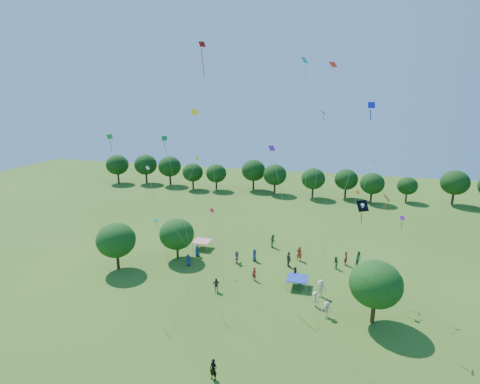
# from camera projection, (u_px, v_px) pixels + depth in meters

# --- Properties ---
(near_tree_west) EXTENTS (4.56, 4.56, 5.75)m
(near_tree_west) POSITION_uv_depth(u_px,v_px,m) (116.00, 240.00, 43.98)
(near_tree_west) COLOR #422B19
(near_tree_west) RESTS_ON ground
(near_tree_north) EXTENTS (4.37, 4.37, 5.25)m
(near_tree_north) POSITION_uv_depth(u_px,v_px,m) (177.00, 234.00, 47.05)
(near_tree_north) COLOR #422B19
(near_tree_north) RESTS_ON ground
(near_tree_east) EXTENTS (4.70, 4.70, 6.00)m
(near_tree_east) POSITION_uv_depth(u_px,v_px,m) (376.00, 284.00, 33.40)
(near_tree_east) COLOR #422B19
(near_tree_east) RESTS_ON ground
(treeline) EXTENTS (88.01, 8.77, 6.77)m
(treeline) POSITION_uv_depth(u_px,v_px,m) (285.00, 175.00, 77.62)
(treeline) COLOR #422B19
(treeline) RESTS_ON ground
(tent_red_stripe) EXTENTS (2.20, 2.20, 1.10)m
(tent_red_stripe) POSITION_uv_depth(u_px,v_px,m) (202.00, 241.00, 50.64)
(tent_red_stripe) COLOR red
(tent_red_stripe) RESTS_ON ground
(tent_blue) EXTENTS (2.20, 2.20, 1.10)m
(tent_blue) POSITION_uv_depth(u_px,v_px,m) (297.00, 278.00, 40.43)
(tent_blue) COLOR #1933A8
(tent_blue) RESTS_ON ground
(man_in_black) EXTENTS (0.69, 0.51, 1.67)m
(man_in_black) POSITION_uv_depth(u_px,v_px,m) (213.00, 370.00, 27.29)
(man_in_black) COLOR black
(man_in_black) RESTS_ON ground
(crowd_person_0) EXTENTS (0.56, 0.85, 1.59)m
(crowd_person_0) POSITION_uv_depth(u_px,v_px,m) (255.00, 255.00, 46.85)
(crowd_person_0) COLOR navy
(crowd_person_0) RESTS_ON ground
(crowd_person_1) EXTENTS (0.68, 0.57, 1.56)m
(crowd_person_1) POSITION_uv_depth(u_px,v_px,m) (254.00, 274.00, 41.95)
(crowd_person_1) COLOR maroon
(crowd_person_1) RESTS_ON ground
(crowd_person_2) EXTENTS (0.64, 0.97, 1.81)m
(crowd_person_2) POSITION_uv_depth(u_px,v_px,m) (273.00, 241.00, 51.08)
(crowd_person_2) COLOR #306129
(crowd_person_2) RESTS_ON ground
(crowd_person_3) EXTENTS (0.98, 1.08, 1.55)m
(crowd_person_3) POSITION_uv_depth(u_px,v_px,m) (315.00, 299.00, 36.84)
(crowd_person_3) COLOR beige
(crowd_person_3) RESTS_ON ground
(crowd_person_4) EXTENTS (1.01, 0.77, 1.57)m
(crowd_person_4) POSITION_uv_depth(u_px,v_px,m) (216.00, 285.00, 39.54)
(crowd_person_4) COLOR #3D3631
(crowd_person_4) RESTS_ON ground
(crowd_person_5) EXTENTS (0.83, 1.57, 1.60)m
(crowd_person_5) POSITION_uv_depth(u_px,v_px,m) (237.00, 257.00, 46.27)
(crowd_person_5) COLOR #93567A
(crowd_person_5) RESTS_ON ground
(crowd_person_6) EXTENTS (0.85, 0.61, 1.56)m
(crowd_person_6) POSITION_uv_depth(u_px,v_px,m) (197.00, 250.00, 48.27)
(crowd_person_6) COLOR navy
(crowd_person_6) RESTS_ON ground
(crowd_person_7) EXTENTS (0.56, 0.74, 1.77)m
(crowd_person_7) POSITION_uv_depth(u_px,v_px,m) (346.00, 258.00, 45.71)
(crowd_person_7) COLOR maroon
(crowd_person_7) RESTS_ON ground
(crowd_person_8) EXTENTS (0.54, 0.83, 1.55)m
(crowd_person_8) POSITION_uv_depth(u_px,v_px,m) (335.00, 263.00, 44.72)
(crowd_person_8) COLOR #265A26
(crowd_person_8) RESTS_ON ground
(crowd_person_9) EXTENTS (1.32, 0.83, 1.87)m
(crowd_person_9) POSITION_uv_depth(u_px,v_px,m) (321.00, 288.00, 38.54)
(crowd_person_9) COLOR beige
(crowd_person_9) RESTS_ON ground
(crowd_person_10) EXTENTS (0.57, 1.06, 1.73)m
(crowd_person_10) POSITION_uv_depth(u_px,v_px,m) (295.00, 274.00, 41.79)
(crowd_person_10) COLOR #3B312F
(crowd_person_10) RESTS_ON ground
(crowd_person_11) EXTENTS (1.38, 1.85, 1.89)m
(crowd_person_11) POSITION_uv_depth(u_px,v_px,m) (181.00, 238.00, 52.09)
(crowd_person_11) COLOR #A15FA4
(crowd_person_11) RESTS_ON ground
(crowd_person_12) EXTENTS (0.79, 0.80, 1.48)m
(crowd_person_12) POSITION_uv_depth(u_px,v_px,m) (188.00, 260.00, 45.55)
(crowd_person_12) COLOR navy
(crowd_person_12) RESTS_ON ground
(crowd_person_13) EXTENTS (0.72, 0.47, 1.88)m
(crowd_person_13) POSITION_uv_depth(u_px,v_px,m) (299.00, 253.00, 46.98)
(crowd_person_13) COLOR maroon
(crowd_person_13) RESTS_ON ground
(crowd_person_14) EXTENTS (0.91, 1.04, 1.86)m
(crowd_person_14) POSITION_uv_depth(u_px,v_px,m) (359.00, 258.00, 45.58)
(crowd_person_14) COLOR #25572F
(crowd_person_14) RESTS_ON ground
(crowd_person_15) EXTENTS (1.13, 0.74, 1.60)m
(crowd_person_15) POSITION_uv_depth(u_px,v_px,m) (327.00, 309.00, 35.02)
(crowd_person_15) COLOR #AEAA8B
(crowd_person_15) RESTS_ON ground
(crowd_person_16) EXTENTS (1.03, 1.24, 1.94)m
(crowd_person_16) POSITION_uv_depth(u_px,v_px,m) (289.00, 259.00, 45.21)
(crowd_person_16) COLOR #484039
(crowd_person_16) RESTS_ON ground
(pirate_kite) EXTENTS (7.92, 5.73, 8.68)m
(pirate_kite) POSITION_uv_depth(u_px,v_px,m) (361.00, 208.00, 37.40)
(pirate_kite) COLOR black
(red_high_kite) EXTENTS (4.98, 7.78, 24.67)m
(red_high_kite) POSITION_uv_depth(u_px,v_px,m) (206.00, 92.00, 40.95)
(red_high_kite) COLOR red
(small_kite_0) EXTENTS (4.99, 1.04, 10.74)m
(small_kite_0) POSITION_uv_depth(u_px,v_px,m) (378.00, 213.00, 32.36)
(small_kite_0) COLOR #C54B0B
(small_kite_1) EXTENTS (0.72, 0.72, 21.64)m
(small_kite_1) POSITION_uv_depth(u_px,v_px,m) (330.00, 128.00, 32.36)
(small_kite_1) COLOR #FF260D
(small_kite_2) EXTENTS (3.00, 0.60, 17.75)m
(small_kite_2) POSITION_uv_depth(u_px,v_px,m) (202.00, 156.00, 33.41)
(small_kite_2) COLOR yellow
(small_kite_3) EXTENTS (1.33, 3.94, 14.86)m
(small_kite_3) POSITION_uv_depth(u_px,v_px,m) (171.00, 168.00, 39.83)
(small_kite_3) COLOR #177F2C
(small_kite_4) EXTENTS (1.14, 2.46, 17.24)m
(small_kite_4) POSITION_uv_depth(u_px,v_px,m) (320.00, 148.00, 41.84)
(small_kite_4) COLOR blue
(small_kite_5) EXTENTS (3.74, 1.05, 14.77)m
(small_kite_5) POSITION_uv_depth(u_px,v_px,m) (280.00, 187.00, 32.68)
(small_kite_5) COLOR purple
(small_kite_6) EXTENTS (3.01, 1.99, 12.35)m
(small_kite_6) POSITION_uv_depth(u_px,v_px,m) (362.00, 192.00, 38.14)
(small_kite_6) COLOR white
(small_kite_7) EXTENTS (0.54, 2.17, 3.47)m
(small_kite_7) POSITION_uv_depth(u_px,v_px,m) (157.00, 224.00, 48.21)
(small_kite_7) COLOR #0CC099
(small_kite_8) EXTENTS (2.52, 1.42, 5.91)m
(small_kite_8) POSITION_uv_depth(u_px,v_px,m) (209.00, 217.00, 44.36)
(small_kite_8) COLOR red
(small_kite_9) EXTENTS (1.79, 4.38, 7.03)m
(small_kite_9) POSITION_uv_depth(u_px,v_px,m) (355.00, 202.00, 47.77)
(small_kite_9) COLOR orange
(small_kite_10) EXTENTS (2.82, 6.95, 10.37)m
(small_kite_10) POSITION_uv_depth(u_px,v_px,m) (190.00, 175.00, 52.82)
(small_kite_10) COLOR yellow
(small_kite_11) EXTENTS (6.08, 6.87, 15.15)m
(small_kite_11) POSITION_uv_depth(u_px,v_px,m) (131.00, 168.00, 39.10)
(small_kite_11) COLOR #1A8F28
(small_kite_12) EXTENTS (4.25, 2.79, 18.47)m
(small_kite_12) POSITION_uv_depth(u_px,v_px,m) (352.00, 167.00, 29.13)
(small_kite_12) COLOR #1119B0
(small_kite_13) EXTENTS (4.16, 5.28, 7.64)m
(small_kite_13) POSITION_uv_depth(u_px,v_px,m) (391.00, 229.00, 37.48)
(small_kite_13) COLOR purple
(small_kite_14) EXTENTS (1.28, 1.36, 10.27)m
(small_kite_14) POSITION_uv_depth(u_px,v_px,m) (151.00, 185.00, 47.61)
(small_kite_14) COLOR white
(small_kite_15) EXTENTS (1.07, 3.88, 21.62)m
(small_kite_15) POSITION_uv_depth(u_px,v_px,m) (305.00, 141.00, 29.31)
(small_kite_15) COLOR #0BB1B2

